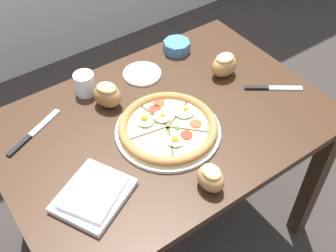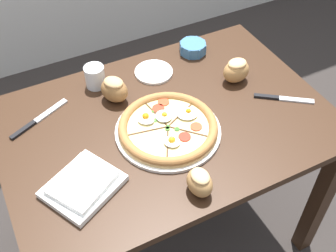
{
  "view_description": "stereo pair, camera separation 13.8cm",
  "coord_description": "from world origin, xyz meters",
  "px_view_note": "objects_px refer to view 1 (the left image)",
  "views": [
    {
      "loc": [
        -0.57,
        -0.84,
        1.74
      ],
      "look_at": [
        -0.02,
        -0.05,
        0.75
      ],
      "focal_mm": 45.0,
      "sensor_mm": 36.0,
      "label": 1
    },
    {
      "loc": [
        -0.46,
        -0.91,
        1.74
      ],
      "look_at": [
        -0.02,
        -0.05,
        0.75
      ],
      "focal_mm": 45.0,
      "sensor_mm": 36.0,
      "label": 2
    }
  ],
  "objects_px": {
    "knife_spare": "(33,133)",
    "side_saucer": "(142,74)",
    "ramekin_bowl": "(177,46)",
    "bread_piece_far": "(211,178)",
    "bread_piece_mid": "(107,95)",
    "water_glass": "(85,85)",
    "dining_table": "(164,143)",
    "napkin_folded": "(93,194)",
    "bread_piece_near": "(224,65)",
    "pizza": "(168,128)",
    "knife_main": "(273,88)"
  },
  "relations": [
    {
      "from": "dining_table",
      "to": "ramekin_bowl",
      "type": "distance_m",
      "value": 0.43
    },
    {
      "from": "knife_spare",
      "to": "napkin_folded",
      "type": "bearing_deg",
      "value": -107.98
    },
    {
      "from": "dining_table",
      "to": "water_glass",
      "type": "height_order",
      "value": "water_glass"
    },
    {
      "from": "bread_piece_far",
      "to": "knife_main",
      "type": "xyz_separation_m",
      "value": [
        0.47,
        0.21,
        -0.04
      ]
    },
    {
      "from": "dining_table",
      "to": "knife_spare",
      "type": "xyz_separation_m",
      "value": [
        -0.39,
        0.2,
        0.12
      ]
    },
    {
      "from": "water_glass",
      "to": "knife_main",
      "type": "bearing_deg",
      "value": -33.54
    },
    {
      "from": "ramekin_bowl",
      "to": "bread_piece_far",
      "type": "bearing_deg",
      "value": -117.79
    },
    {
      "from": "pizza",
      "to": "bread_piece_mid",
      "type": "xyz_separation_m",
      "value": [
        -0.1,
        0.23,
        0.03
      ]
    },
    {
      "from": "bread_piece_mid",
      "to": "knife_spare",
      "type": "height_order",
      "value": "bread_piece_mid"
    },
    {
      "from": "bread_piece_mid",
      "to": "bread_piece_far",
      "type": "xyz_separation_m",
      "value": [
        0.07,
        -0.48,
        -0.01
      ]
    },
    {
      "from": "ramekin_bowl",
      "to": "knife_main",
      "type": "height_order",
      "value": "ramekin_bowl"
    },
    {
      "from": "bread_piece_far",
      "to": "knife_spare",
      "type": "distance_m",
      "value": 0.61
    },
    {
      "from": "knife_main",
      "to": "water_glass",
      "type": "height_order",
      "value": "water_glass"
    },
    {
      "from": "ramekin_bowl",
      "to": "water_glass",
      "type": "distance_m",
      "value": 0.42
    },
    {
      "from": "bread_piece_near",
      "to": "knife_main",
      "type": "distance_m",
      "value": 0.2
    },
    {
      "from": "ramekin_bowl",
      "to": "side_saucer",
      "type": "bearing_deg",
      "value": -166.18
    },
    {
      "from": "napkin_folded",
      "to": "knife_spare",
      "type": "height_order",
      "value": "napkin_folded"
    },
    {
      "from": "bread_piece_mid",
      "to": "side_saucer",
      "type": "height_order",
      "value": "bread_piece_mid"
    },
    {
      "from": "ramekin_bowl",
      "to": "knife_main",
      "type": "xyz_separation_m",
      "value": [
        0.15,
        -0.4,
        -0.02
      ]
    },
    {
      "from": "knife_spare",
      "to": "bread_piece_near",
      "type": "bearing_deg",
      "value": -35.12
    },
    {
      "from": "knife_main",
      "to": "knife_spare",
      "type": "xyz_separation_m",
      "value": [
        -0.81,
        0.3,
        -0.0
      ]
    },
    {
      "from": "pizza",
      "to": "napkin_folded",
      "type": "bearing_deg",
      "value": -164.59
    },
    {
      "from": "dining_table",
      "to": "napkin_folded",
      "type": "distance_m",
      "value": 0.4
    },
    {
      "from": "napkin_folded",
      "to": "ramekin_bowl",
      "type": "bearing_deg",
      "value": 35.59
    },
    {
      "from": "pizza",
      "to": "water_glass",
      "type": "xyz_separation_m",
      "value": [
        -0.13,
        0.34,
        0.02
      ]
    },
    {
      "from": "water_glass",
      "to": "side_saucer",
      "type": "xyz_separation_m",
      "value": [
        0.22,
        -0.03,
        -0.03
      ]
    },
    {
      "from": "napkin_folded",
      "to": "knife_main",
      "type": "xyz_separation_m",
      "value": [
        0.77,
        0.05,
        -0.01
      ]
    },
    {
      "from": "bread_piece_near",
      "to": "bread_piece_mid",
      "type": "bearing_deg",
      "value": 166.69
    },
    {
      "from": "dining_table",
      "to": "side_saucer",
      "type": "distance_m",
      "value": 0.29
    },
    {
      "from": "napkin_folded",
      "to": "bread_piece_far",
      "type": "height_order",
      "value": "bread_piece_far"
    },
    {
      "from": "pizza",
      "to": "side_saucer",
      "type": "height_order",
      "value": "pizza"
    },
    {
      "from": "knife_main",
      "to": "bread_piece_mid",
      "type": "bearing_deg",
      "value": -171.17
    },
    {
      "from": "pizza",
      "to": "side_saucer",
      "type": "distance_m",
      "value": 0.32
    },
    {
      "from": "knife_spare",
      "to": "side_saucer",
      "type": "xyz_separation_m",
      "value": [
        0.46,
        0.05,
        0.0
      ]
    },
    {
      "from": "napkin_folded",
      "to": "side_saucer",
      "type": "distance_m",
      "value": 0.57
    },
    {
      "from": "knife_spare",
      "to": "dining_table",
      "type": "bearing_deg",
      "value": -52.18
    },
    {
      "from": "bread_piece_far",
      "to": "dining_table",
      "type": "bearing_deg",
      "value": 81.32
    },
    {
      "from": "bread_piece_mid",
      "to": "bread_piece_far",
      "type": "distance_m",
      "value": 0.49
    },
    {
      "from": "side_saucer",
      "to": "ramekin_bowl",
      "type": "bearing_deg",
      "value": 13.82
    },
    {
      "from": "bread_piece_far",
      "to": "bread_piece_mid",
      "type": "bearing_deg",
      "value": 98.07
    },
    {
      "from": "pizza",
      "to": "knife_spare",
      "type": "height_order",
      "value": "pizza"
    },
    {
      "from": "dining_table",
      "to": "bread_piece_near",
      "type": "xyz_separation_m",
      "value": [
        0.33,
        0.07,
        0.16
      ]
    },
    {
      "from": "dining_table",
      "to": "side_saucer",
      "type": "relative_size",
      "value": 7.68
    },
    {
      "from": "pizza",
      "to": "water_glass",
      "type": "relative_size",
      "value": 4.23
    },
    {
      "from": "knife_spare",
      "to": "side_saucer",
      "type": "bearing_deg",
      "value": -18.73
    },
    {
      "from": "bread_piece_far",
      "to": "side_saucer",
      "type": "relative_size",
      "value": 0.64
    },
    {
      "from": "bread_piece_mid",
      "to": "side_saucer",
      "type": "relative_size",
      "value": 0.88
    },
    {
      "from": "bread_piece_near",
      "to": "knife_spare",
      "type": "xyz_separation_m",
      "value": [
        -0.72,
        0.13,
        -0.04
      ]
    },
    {
      "from": "water_glass",
      "to": "dining_table",
      "type": "bearing_deg",
      "value": -62.18
    },
    {
      "from": "water_glass",
      "to": "knife_spare",
      "type": "bearing_deg",
      "value": -160.65
    }
  ]
}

